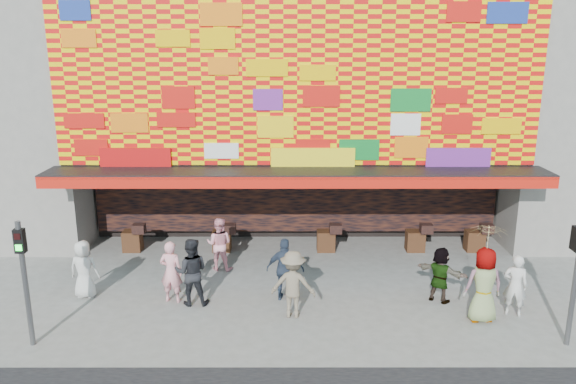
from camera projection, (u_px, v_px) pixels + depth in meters
name	position (u px, v px, depth m)	size (l,w,h in m)	color
ground	(299.00, 314.00, 14.48)	(90.00, 90.00, 0.00)	slate
shop_building	(295.00, 86.00, 21.04)	(15.20, 9.40, 10.00)	gray
signal_left	(24.00, 270.00, 12.55)	(0.22, 0.20, 3.00)	#59595B
ped_a	(84.00, 269.00, 15.29)	(0.79, 0.51, 1.62)	silver
ped_b	(171.00, 272.00, 15.00)	(0.62, 0.41, 1.71)	pink
ped_c	(191.00, 272.00, 14.83)	(0.89, 0.70, 1.84)	black
ped_d	(293.00, 284.00, 14.16)	(1.13, 0.65, 1.76)	#776B56
ped_e	(285.00, 269.00, 15.11)	(1.02, 0.42, 1.74)	#2F3B52
ped_f	(440.00, 275.00, 15.03)	(1.42, 0.45, 1.53)	gray
ped_g	(484.00, 285.00, 13.91)	(0.94, 0.61, 1.93)	gray
ped_h	(515.00, 285.00, 14.25)	(0.59, 0.39, 1.63)	silver
ped_i	(219.00, 244.00, 17.16)	(0.80, 0.63, 1.65)	pink
parasol	(488.00, 242.00, 13.62)	(1.05, 1.06, 1.76)	beige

